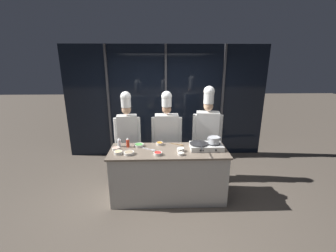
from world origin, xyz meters
TOP-DOWN VIEW (x-y plane):
  - ground_plane at (0.00, 0.00)m, footprint 24.00×24.00m
  - window_wall_back at (0.00, 1.88)m, footprint 4.83×0.09m
  - demo_counter at (0.00, 0.00)m, footprint 1.99×0.71m
  - portable_stove at (0.65, 0.04)m, footprint 0.55×0.35m
  - frying_pan at (0.52, 0.04)m, footprint 0.32×0.55m
  - stock_pot at (0.77, 0.04)m, footprint 0.22×0.19m
  - squeeze_bottle_clear at (-0.86, 0.19)m, footprint 0.06×0.06m
  - squeeze_bottle_chili at (-0.70, 0.17)m, footprint 0.06×0.06m
  - prep_bowl_carrots at (-0.15, 0.25)m, footprint 0.12×0.12m
  - prep_bowl_scallions at (-0.51, 0.19)m, footprint 0.17×0.17m
  - prep_bowl_shrimp at (-0.89, 0.05)m, footprint 0.14×0.14m
  - prep_bowl_ginger at (-0.82, -0.13)m, footprint 0.14×0.14m
  - prep_bowl_bell_pepper at (-0.18, -0.19)m, footprint 0.14×0.14m
  - prep_bowl_mushrooms at (-0.64, -0.15)m, footprint 0.17×0.17m
  - prep_bowl_garlic at (0.19, -0.20)m, footprint 0.10×0.10m
  - prep_bowl_bean_sprouts at (0.20, -0.06)m, footprint 0.13×0.13m
  - serving_spoon_slotted at (-0.29, 0.01)m, footprint 0.25×0.17m
  - serving_spoon_solid at (0.21, 0.22)m, footprint 0.24×0.14m
  - chef_head at (-0.78, 0.69)m, footprint 0.51×0.24m
  - chef_sous at (-0.01, 0.69)m, footprint 0.59×0.23m
  - chef_line at (0.79, 0.67)m, footprint 0.57×0.29m

SIDE VIEW (x-z plane):
  - ground_plane at x=0.00m, z-range 0.00..0.00m
  - demo_counter at x=0.00m, z-range 0.00..0.90m
  - serving_spoon_solid at x=0.21m, z-range 0.90..0.92m
  - serving_spoon_slotted at x=-0.29m, z-range 0.90..0.92m
  - prep_bowl_garlic at x=0.19m, z-range 0.90..0.94m
  - prep_bowl_shrimp at x=-0.89m, z-range 0.90..0.95m
  - prep_bowl_scallions at x=-0.51m, z-range 0.90..0.95m
  - prep_bowl_mushrooms at x=-0.64m, z-range 0.90..0.95m
  - prep_bowl_bell_pepper at x=-0.18m, z-range 0.90..0.95m
  - prep_bowl_carrots at x=-0.15m, z-range 0.90..0.95m
  - prep_bowl_ginger at x=-0.82m, z-range 0.90..0.95m
  - prep_bowl_bean_sprouts at x=0.20m, z-range 0.91..0.96m
  - portable_stove at x=0.65m, z-range 0.90..1.00m
  - squeeze_bottle_clear at x=-0.86m, z-range 0.90..1.06m
  - squeeze_bottle_chili at x=-0.70m, z-range 0.90..1.07m
  - frying_pan at x=0.52m, z-range 1.00..1.05m
  - chef_sous at x=-0.01m, z-range 0.12..1.92m
  - chef_head at x=-0.78m, z-range 0.16..1.95m
  - stock_pot at x=0.77m, z-range 1.00..1.12m
  - chef_line at x=0.79m, z-range 0.14..2.03m
  - window_wall_back at x=0.00m, z-range 0.00..2.70m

